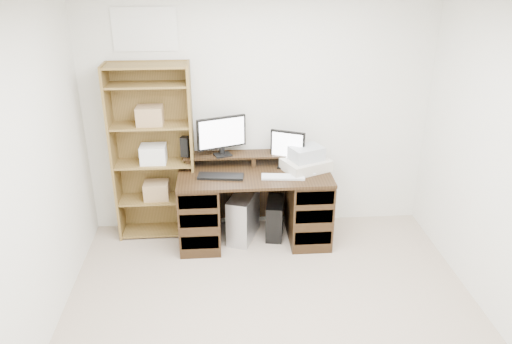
{
  "coord_description": "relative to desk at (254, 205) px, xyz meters",
  "views": [
    {
      "loc": [
        -0.38,
        -2.82,
        2.76
      ],
      "look_at": [
        -0.07,
        1.43,
        0.85
      ],
      "focal_mm": 35.0,
      "sensor_mm": 36.0,
      "label": 1
    }
  ],
  "objects": [
    {
      "name": "riser_shelf",
      "position": [
        0.0,
        0.21,
        0.45
      ],
      "size": [
        1.4,
        0.22,
        0.12
      ],
      "color": "black",
      "rests_on": "desk"
    },
    {
      "name": "monitor_wide",
      "position": [
        -0.31,
        0.19,
        0.7
      ],
      "size": [
        0.48,
        0.2,
        0.4
      ],
      "rotation": [
        0.0,
        0.0,
        0.33
      ],
      "color": "black",
      "rests_on": "riser_shelf"
    },
    {
      "name": "room",
      "position": [
        0.07,
        -1.64,
        0.86
      ],
      "size": [
        3.54,
        4.04,
        2.54
      ],
      "color": "#B7A38D",
      "rests_on": "ground"
    },
    {
      "name": "speaker",
      "position": [
        -0.67,
        0.19,
        0.58
      ],
      "size": [
        0.1,
        0.1,
        0.2
      ],
      "primitive_type": "cube",
      "rotation": [
        0.0,
        0.0,
        -0.31
      ],
      "color": "black",
      "rests_on": "riser_shelf"
    },
    {
      "name": "mouse",
      "position": [
        0.55,
        -0.1,
        0.38
      ],
      "size": [
        0.11,
        0.08,
        0.04
      ],
      "primitive_type": "ellipsoid",
      "rotation": [
        0.0,
        0.0,
        0.15
      ],
      "color": "white",
      "rests_on": "desk"
    },
    {
      "name": "basket",
      "position": [
        0.52,
        0.03,
        0.54
      ],
      "size": [
        0.37,
        0.32,
        0.13
      ],
      "primitive_type": "cube",
      "rotation": [
        0.0,
        0.0,
        0.4
      ],
      "color": "#A4AAAF",
      "rests_on": "printer"
    },
    {
      "name": "printer",
      "position": [
        0.52,
        0.03,
        0.42
      ],
      "size": [
        0.53,
        0.47,
        0.11
      ],
      "primitive_type": "cube",
      "rotation": [
        0.0,
        0.0,
        0.42
      ],
      "color": "beige",
      "rests_on": "desk"
    },
    {
      "name": "keyboard_white",
      "position": [
        0.27,
        -0.15,
        0.37
      ],
      "size": [
        0.42,
        0.17,
        0.02
      ],
      "primitive_type": "cube",
      "rotation": [
        0.0,
        0.0,
        -0.1
      ],
      "color": "silver",
      "rests_on": "desk"
    },
    {
      "name": "bookshelf",
      "position": [
        -0.99,
        0.21,
        0.53
      ],
      "size": [
        0.8,
        0.3,
        1.8
      ],
      "color": "olive",
      "rests_on": "ground"
    },
    {
      "name": "monitor_small",
      "position": [
        0.34,
        0.11,
        0.57
      ],
      "size": [
        0.33,
        0.2,
        0.38
      ],
      "rotation": [
        0.0,
        0.0,
        -0.43
      ],
      "color": "black",
      "rests_on": "desk"
    },
    {
      "name": "desk",
      "position": [
        0.0,
        0.0,
        0.0
      ],
      "size": [
        1.5,
        0.7,
        0.75
      ],
      "color": "black",
      "rests_on": "ground"
    },
    {
      "name": "tower_silver",
      "position": [
        -0.11,
        0.03,
        -0.14
      ],
      "size": [
        0.37,
        0.53,
        0.49
      ],
      "primitive_type": "cube",
      "rotation": [
        0.0,
        0.0,
        -0.34
      ],
      "color": "#B4B6BC",
      "rests_on": "ground"
    },
    {
      "name": "tower_black",
      "position": [
        0.22,
        0.06,
        -0.19
      ],
      "size": [
        0.23,
        0.41,
        0.39
      ],
      "rotation": [
        0.0,
        0.0,
        -0.17
      ],
      "color": "black",
      "rests_on": "ground"
    },
    {
      "name": "keyboard_black",
      "position": [
        -0.33,
        -0.09,
        0.37
      ],
      "size": [
        0.45,
        0.2,
        0.02
      ],
      "primitive_type": "cube",
      "rotation": [
        0.0,
        0.0,
        -0.13
      ],
      "color": "black",
      "rests_on": "desk"
    }
  ]
}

